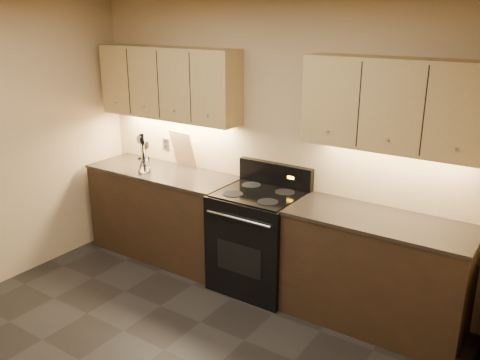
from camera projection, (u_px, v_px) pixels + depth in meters
name	position (u px, v px, depth m)	size (l,w,h in m)	color
wall_back	(271.00, 144.00, 4.72)	(4.00, 0.04, 2.60)	tan
wall_right	(442.00, 311.00, 2.08)	(0.04, 4.00, 2.60)	tan
counter_left	(164.00, 213.00, 5.32)	(1.62, 0.62, 0.93)	black
counter_right	(375.00, 272.00, 4.11)	(1.46, 0.62, 0.93)	black
stove	(259.00, 239.00, 4.68)	(0.76, 0.68, 1.14)	black
upper_cab_left	(168.00, 83.00, 5.02)	(1.60, 0.30, 0.70)	tan
upper_cab_right	(397.00, 105.00, 3.81)	(1.44, 0.30, 0.70)	tan
outlet_plate	(166.00, 144.00, 5.46)	(0.09, 0.01, 0.12)	#B2B5BA
utensil_crock	(144.00, 165.00, 5.12)	(0.16, 0.16, 0.16)	white
cutting_board	(183.00, 149.00, 5.26)	(0.31, 0.02, 0.39)	tan
wooden_spoon	(140.00, 156.00, 5.10)	(0.06, 0.06, 0.30)	tan
black_spoon	(144.00, 153.00, 5.10)	(0.06, 0.06, 0.36)	black
black_turner	(144.00, 153.00, 5.05)	(0.08, 0.08, 0.38)	black
steel_spatula	(147.00, 152.00, 5.07)	(0.08, 0.08, 0.40)	silver
steel_skimmer	(144.00, 154.00, 5.06)	(0.09, 0.09, 0.34)	silver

